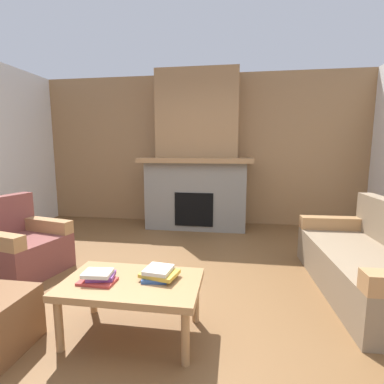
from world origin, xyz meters
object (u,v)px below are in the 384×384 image
at_px(fireplace, 197,161).
at_px(coffee_table, 132,288).
at_px(couch, 373,264).
at_px(armchair, 20,247).

height_order(fireplace, coffee_table, fireplace).
relative_size(fireplace, couch, 1.47).
height_order(armchair, coffee_table, armchair).
distance_m(fireplace, armchair, 2.96).
bearing_deg(coffee_table, armchair, 151.88).
relative_size(couch, armchair, 2.02).
bearing_deg(fireplace, armchair, -126.99).
bearing_deg(couch, fireplace, 132.70).
bearing_deg(couch, armchair, -178.62).
xyz_separation_m(couch, coffee_table, (-2.06, -0.97, 0.09)).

